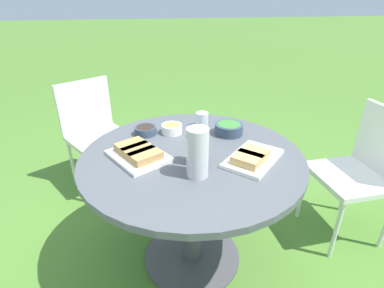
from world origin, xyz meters
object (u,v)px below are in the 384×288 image
dining_table (192,176)px  wine_glass (195,143)px  water_pitcher (197,153)px  chair_near_left (94,127)px  chair_far_back (364,166)px

dining_table → wine_glass: 0.27m
dining_table → water_pitcher: water_pitcher is taller
chair_near_left → water_pitcher: size_ratio=3.73×
dining_table → wine_glass: (0.00, 0.09, 0.25)m
dining_table → chair_far_back: (-1.12, -0.06, -0.08)m
dining_table → wine_glass: size_ratio=7.48×
water_pitcher → wine_glass: size_ratio=1.51×
chair_near_left → wine_glass: size_ratio=5.65×
dining_table → chair_near_left: size_ratio=1.32×
chair_near_left → wine_glass: bearing=120.8°
wine_glass → dining_table: bearing=-90.8°
water_pitcher → wine_glass: (-0.01, -0.11, -0.01)m
chair_near_left → wine_glass: (-0.64, 1.08, 0.33)m
dining_table → wine_glass: bearing=89.2°
dining_table → chair_far_back: size_ratio=1.32×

